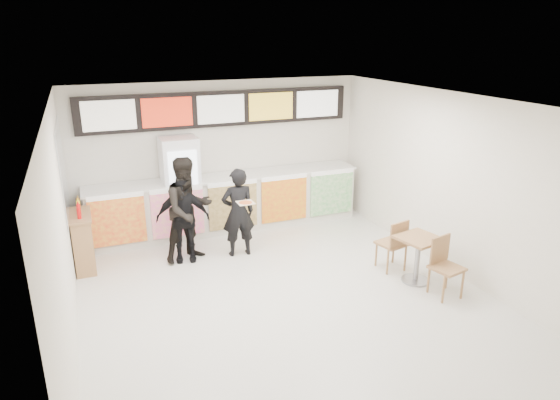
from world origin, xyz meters
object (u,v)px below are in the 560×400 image
customer_left (188,210)px  condiment_ledge (83,241)px  service_counter (228,203)px  drinks_fridge (181,188)px  customer_mid (183,219)px  cafe_table (418,251)px  customer_main (238,212)px

customer_left → condiment_ledge: size_ratio=1.59×
service_counter → condiment_ledge: (-2.82, -0.82, -0.07)m
service_counter → drinks_fridge: size_ratio=2.78×
customer_mid → condiment_ledge: (-1.67, 0.33, -0.28)m
customer_mid → condiment_ledge: size_ratio=1.33×
customer_mid → cafe_table: customer_mid is taller
service_counter → drinks_fridge: (-0.93, 0.02, 0.43)m
service_counter → customer_mid: (-1.15, -1.15, 0.22)m
service_counter → condiment_ledge: 2.94m
customer_main → condiment_ledge: size_ratio=1.39×
service_counter → customer_left: size_ratio=2.95×
customer_mid → condiment_ledge: bearing=-179.7°
customer_main → customer_left: size_ratio=0.87×
service_counter → condiment_ledge: condiment_ledge is taller
customer_main → customer_mid: (-0.97, 0.14, -0.03)m
drinks_fridge → customer_left: size_ratio=1.06×
customer_main → cafe_table: (2.38, -2.09, -0.28)m
service_counter → cafe_table: (2.20, -3.38, -0.03)m
condiment_ledge → cafe_table: bearing=-27.1°
drinks_fridge → customer_mid: drinks_fridge is taller
customer_mid → drinks_fridge: bearing=90.9°
customer_left → customer_mid: bearing=165.4°
service_counter → customer_left: 1.59m
service_counter → condiment_ledge: size_ratio=4.70×
service_counter → customer_mid: bearing=-135.1°
customer_main → service_counter: bearing=-94.2°
drinks_fridge → condiment_ledge: bearing=-156.1°
customer_main → customer_left: bearing=-5.8°
customer_main → condiment_ledge: (-2.64, 0.47, -0.31)m
cafe_table → condiment_ledge: bearing=140.4°
service_counter → customer_mid: 1.64m
service_counter → customer_main: (-0.18, -1.29, 0.25)m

